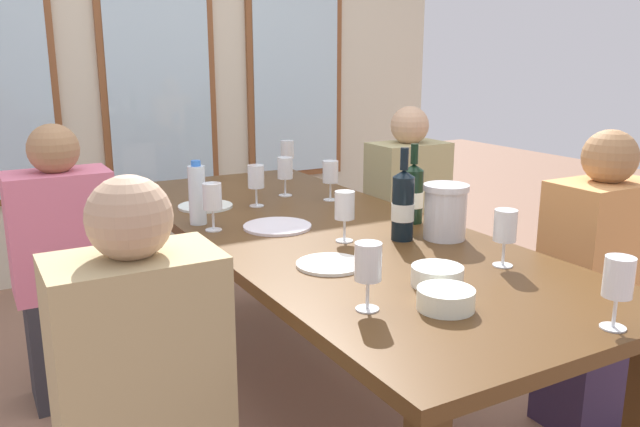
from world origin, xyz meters
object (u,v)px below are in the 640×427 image
object	(u,v)px
wine_glass_5	(256,178)
wine_bottle_1	(413,193)
white_plate_1	(330,264)
tasting_bowl_0	(446,299)
tasting_bowl_1	(437,276)
wine_glass_3	(330,173)
seated_person_1	(406,221)
white_plate_2	(205,206)
seated_person_3	(595,290)
seated_person_2	(144,419)
wine_glass_7	(345,208)
wine_glass_4	(505,228)
wine_glass_2	(285,170)
dining_table	(323,246)
metal_pitcher	(445,211)
white_plate_0	(277,226)
wine_glass_1	(212,198)
wine_glass_8	(368,263)
seated_person_0	(66,273)
wine_bottle_0	(403,205)
wine_glass_6	(287,151)
wine_glass_0	(618,281)
water_bottle	(197,194)

from	to	relation	value
wine_glass_5	wine_bottle_1	bearing A→B (deg)	-52.73
white_plate_1	tasting_bowl_0	size ratio (longest dim) A/B	1.42
tasting_bowl_1	wine_glass_3	distance (m)	1.10
wine_bottle_1	wine_glass_5	xyz separation A→B (m)	(-0.41, 0.53, 0.01)
wine_bottle_1	seated_person_1	xyz separation A→B (m)	(0.49, 0.68, -0.33)
white_plate_2	seated_person_1	distance (m)	1.11
white_plate_2	seated_person_3	distance (m)	1.55
seated_person_1	seated_person_2	world-z (taller)	same
tasting_bowl_1	seated_person_3	bearing A→B (deg)	8.28
wine_glass_7	tasting_bowl_0	bearing A→B (deg)	-98.18
wine_glass_4	wine_glass_7	bearing A→B (deg)	121.43
wine_glass_2	seated_person_3	xyz separation A→B (m)	(0.70, -1.11, -0.33)
wine_glass_3	seated_person_1	bearing A→B (deg)	19.44
dining_table	tasting_bowl_1	xyz separation A→B (m)	(-0.02, -0.68, 0.10)
metal_pitcher	wine_glass_2	world-z (taller)	metal_pitcher
white_plate_2	wine_glass_7	bearing A→B (deg)	-70.88
metal_pitcher	wine_glass_5	size ratio (longest dim) A/B	1.09
wine_glass_3	wine_glass_5	xyz separation A→B (m)	(-0.33, 0.05, 0.00)
white_plate_0	wine_glass_1	size ratio (longest dim) A/B	1.44
wine_glass_8	wine_glass_4	bearing A→B (deg)	8.96
wine_glass_2	wine_glass_8	bearing A→B (deg)	-107.62
wine_glass_3	seated_person_0	size ratio (longest dim) A/B	0.16
white_plate_0	seated_person_3	bearing A→B (deg)	-33.40
wine_glass_7	wine_glass_8	world-z (taller)	same
wine_bottle_0	wine_glass_2	bearing A→B (deg)	92.70
dining_table	white_plate_0	distance (m)	0.18
white_plate_1	wine_glass_6	bearing A→B (deg)	68.18
wine_glass_1	seated_person_2	distance (m)	0.95
white_plate_0	wine_glass_8	xyz separation A→B (m)	(-0.14, -0.81, 0.12)
metal_pitcher	wine_bottle_0	world-z (taller)	wine_bottle_0
wine_glass_3	wine_glass_2	bearing A→B (deg)	126.09
white_plate_2	seated_person_2	xyz separation A→B (m)	(-0.56, -1.12, -0.22)
white_plate_0	wine_glass_0	size ratio (longest dim) A/B	1.44
wine_glass_4	seated_person_2	bearing A→B (deg)	177.71
water_bottle	wine_glass_5	distance (m)	0.34
wine_glass_1	wine_glass_0	bearing A→B (deg)	-67.94
wine_bottle_1	wine_glass_6	world-z (taller)	wine_bottle_1
wine_glass_7	wine_glass_6	bearing A→B (deg)	71.95
tasting_bowl_0	wine_glass_8	size ratio (longest dim) A/B	0.84
wine_glass_0	wine_glass_6	size ratio (longest dim) A/B	1.00
metal_pitcher	tasting_bowl_0	size ratio (longest dim) A/B	1.31
seated_person_0	seated_person_3	world-z (taller)	same
wine_glass_4	wine_glass_6	world-z (taller)	same
white_plate_0	wine_glass_7	world-z (taller)	wine_glass_7
wine_glass_2	water_bottle	bearing A→B (deg)	-150.90
white_plate_1	water_bottle	bearing A→B (deg)	105.37
white_plate_1	white_plate_2	bearing A→B (deg)	94.49
wine_glass_1	wine_glass_7	xyz separation A→B (m)	(0.34, -0.35, -0.00)
wine_bottle_0	seated_person_2	distance (m)	1.09
wine_glass_5	wine_bottle_0	bearing A→B (deg)	-71.51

